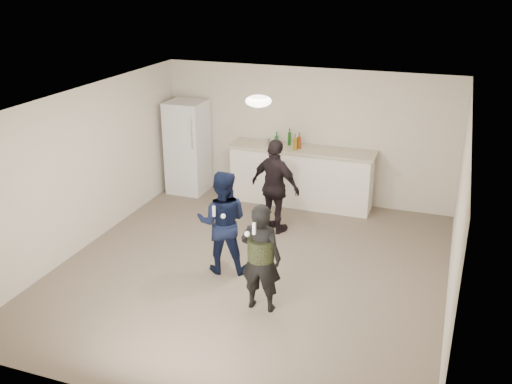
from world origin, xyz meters
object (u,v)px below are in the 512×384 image
(counter, at_px, (301,177))
(spectator, at_px, (275,187))
(woman, at_px, (261,258))
(man, at_px, (223,222))
(fridge, at_px, (188,147))
(shaker, at_px, (268,143))

(counter, relative_size, spectator, 1.63)
(woman, distance_m, spectator, 2.35)
(man, xyz_separation_m, woman, (0.85, -0.77, -0.03))
(woman, height_order, spectator, spectator)
(man, distance_m, woman, 1.15)
(woman, bearing_deg, counter, -82.93)
(fridge, bearing_deg, woman, -52.10)
(shaker, bearing_deg, spectator, -65.85)
(shaker, relative_size, spectator, 0.11)
(man, distance_m, spectator, 1.54)
(spectator, bearing_deg, fridge, -10.20)
(shaker, xyz_separation_m, woman, (1.07, -3.45, -0.44))
(counter, bearing_deg, fridge, -178.24)
(fridge, xyz_separation_m, man, (1.89, -2.75, -0.13))
(counter, bearing_deg, shaker, -167.24)
(shaker, height_order, spectator, spectator)
(shaker, xyz_separation_m, spectator, (0.52, -1.17, -0.38))
(man, xyz_separation_m, spectator, (0.30, 1.51, 0.03))
(fridge, height_order, spectator, fridge)
(woman, bearing_deg, spectator, -76.82)
(counter, xyz_separation_m, man, (-0.38, -2.82, 0.24))
(counter, distance_m, woman, 3.62)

